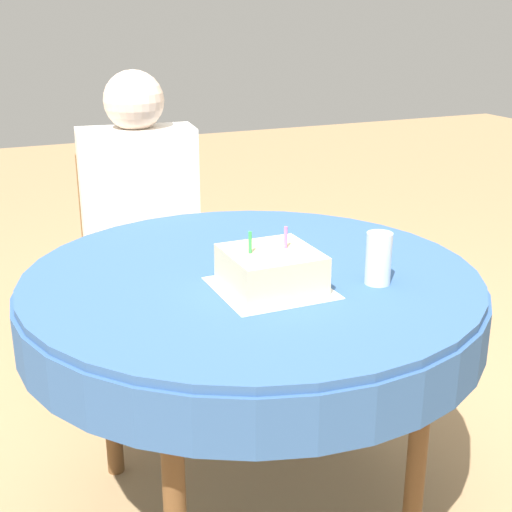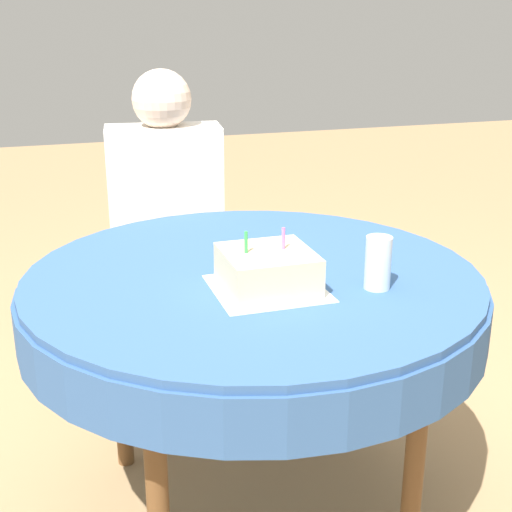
{
  "view_description": "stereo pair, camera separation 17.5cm",
  "coord_description": "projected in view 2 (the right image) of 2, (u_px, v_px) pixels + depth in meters",
  "views": [
    {
      "loc": [
        -0.67,
        -1.55,
        1.35
      ],
      "look_at": [
        -0.0,
        -0.04,
        0.77
      ],
      "focal_mm": 50.0,
      "sensor_mm": 36.0,
      "label": 1
    },
    {
      "loc": [
        -0.5,
        -1.61,
        1.35
      ],
      "look_at": [
        -0.0,
        -0.04,
        0.77
      ],
      "focal_mm": 50.0,
      "sensor_mm": 36.0,
      "label": 2
    }
  ],
  "objects": [
    {
      "name": "drinking_glass",
      "position": [
        378.0,
        263.0,
        1.68
      ],
      "size": [
        0.06,
        0.06,
        0.13
      ],
      "color": "silver",
      "rests_on": "dining_table"
    },
    {
      "name": "ground_plane",
      "position": [
        253.0,
        505.0,
        2.04
      ],
      "size": [
        12.0,
        12.0,
        0.0
      ],
      "primitive_type": "plane",
      "color": "#A37F56"
    },
    {
      "name": "birthday_cake",
      "position": [
        266.0,
        270.0,
        1.68
      ],
      "size": [
        0.21,
        0.21,
        0.14
      ],
      "color": "beige",
      "rests_on": "dining_table"
    },
    {
      "name": "napkin",
      "position": [
        266.0,
        289.0,
        1.7
      ],
      "size": [
        0.26,
        0.26,
        0.0
      ],
      "color": "white",
      "rests_on": "dining_table"
    },
    {
      "name": "chair",
      "position": [
        167.0,
        252.0,
        2.75
      ],
      "size": [
        0.51,
        0.51,
        0.83
      ],
      "rotation": [
        0.0,
        0.0,
        -0.13
      ],
      "color": "brown",
      "rests_on": "ground_plane"
    },
    {
      "name": "person",
      "position": [
        166.0,
        199.0,
        2.59
      ],
      "size": [
        0.43,
        0.32,
        1.15
      ],
      "rotation": [
        0.0,
        0.0,
        -0.13
      ],
      "color": "beige",
      "rests_on": "ground_plane"
    },
    {
      "name": "dining_table",
      "position": [
        253.0,
        303.0,
        1.83
      ],
      "size": [
        1.17,
        1.17,
        0.71
      ],
      "color": "#335689",
      "rests_on": "ground_plane"
    }
  ]
}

